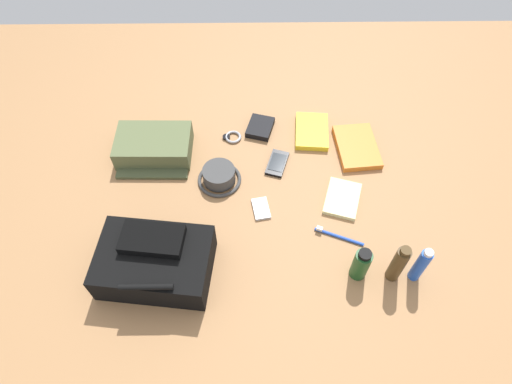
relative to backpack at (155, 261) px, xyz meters
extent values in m
cube|color=#9D6E44|center=(-0.31, -0.26, -0.07)|extent=(2.64, 2.02, 0.02)
cube|color=black|center=(0.00, 0.00, 0.00)|extent=(0.36, 0.26, 0.11)
cube|color=black|center=(0.00, -0.04, 0.07)|extent=(0.19, 0.12, 0.03)
cylinder|color=black|center=(0.00, 0.11, 0.06)|extent=(0.15, 0.02, 0.02)
cube|color=#56603D|center=(0.06, -0.47, -0.02)|extent=(0.27, 0.18, 0.08)
cube|color=#454D30|center=(0.06, -0.38, -0.06)|extent=(0.26, 0.06, 0.01)
cylinder|color=#404040|center=(-0.18, -0.34, -0.03)|extent=(0.11, 0.11, 0.05)
torus|color=#404040|center=(-0.18, -0.34, -0.06)|extent=(0.15, 0.15, 0.01)
cylinder|color=blue|center=(-0.78, 0.03, 0.01)|extent=(0.03, 0.03, 0.15)
cylinder|color=silver|center=(-0.78, 0.03, 0.09)|extent=(0.03, 0.03, 0.01)
cylinder|color=#473319|center=(-0.72, 0.03, 0.02)|extent=(0.04, 0.04, 0.15)
cylinder|color=#473319|center=(-0.72, 0.03, 0.10)|extent=(0.03, 0.03, 0.01)
cylinder|color=#19471E|center=(-0.61, 0.02, 0.00)|extent=(0.05, 0.05, 0.12)
cylinder|color=black|center=(-0.61, 0.02, 0.06)|extent=(0.04, 0.04, 0.01)
cube|color=orange|center=(-0.68, -0.48, -0.05)|extent=(0.16, 0.22, 0.02)
cube|color=white|center=(-0.68, -0.48, -0.05)|extent=(0.15, 0.21, 0.02)
cube|color=yellow|center=(-0.52, -0.56, -0.05)|extent=(0.13, 0.18, 0.02)
cube|color=white|center=(-0.52, -0.56, -0.05)|extent=(0.13, 0.18, 0.02)
cube|color=black|center=(-0.38, -0.41, -0.06)|extent=(0.09, 0.13, 0.01)
cube|color=black|center=(-0.38, -0.41, -0.05)|extent=(0.07, 0.09, 0.00)
cube|color=#B7B7BC|center=(-0.32, -0.22, -0.06)|extent=(0.07, 0.09, 0.01)
cylinder|color=silver|center=(-0.32, -0.23, -0.05)|extent=(0.03, 0.03, 0.00)
torus|color=#99999E|center=(-0.22, -0.54, -0.06)|extent=(0.06, 0.06, 0.01)
cylinder|color=black|center=(-0.20, -0.54, -0.06)|extent=(0.03, 0.03, 0.01)
cylinder|color=blue|center=(-0.57, -0.11, -0.06)|extent=(0.16, 0.07, 0.01)
cube|color=white|center=(-0.51, -0.13, -0.05)|extent=(0.02, 0.02, 0.01)
cube|color=black|center=(-0.33, -0.59, -0.05)|extent=(0.12, 0.13, 0.02)
cube|color=beige|center=(-0.60, -0.26, -0.05)|extent=(0.15, 0.18, 0.02)
camera|label=1|loc=(-0.29, 0.60, 1.21)|focal=31.35mm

